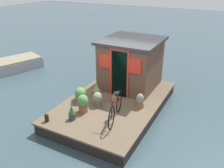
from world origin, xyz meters
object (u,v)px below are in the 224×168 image
Objects in this scene: bicycle at (115,108)px; potted_plant_rosemary at (83,103)px; potted_plant_mint at (140,101)px; potted_plant_sage at (96,90)px; potted_plant_geranium at (81,94)px; houseboat_cabin at (131,63)px; potted_plant_basil at (72,113)px; potted_plant_lavender at (98,98)px; mooring_bollard at (47,117)px; dinghy_boat at (14,64)px; potted_plant_fern at (115,96)px.

bicycle is 2.75× the size of potted_plant_rosemary.
potted_plant_rosemary is (-0.10, 1.12, -0.07)m from bicycle.
potted_plant_sage is (-0.01, 1.69, 0.00)m from potted_plant_mint.
bicycle reaches higher than potted_plant_geranium.
potted_plant_mint is (-1.41, -0.98, -0.71)m from houseboat_cabin.
potted_plant_mint is 2.06m from potted_plant_geranium.
potted_plant_rosemary is at bearing -4.80° from potted_plant_basil.
houseboat_cabin is at bearing -26.43° from potted_plant_sage.
potted_plant_lavender is (0.04, -0.67, -0.00)m from potted_plant_geranium.
potted_plant_sage is at bearing -12.92° from mooring_bollard.
potted_plant_basil is 2.27m from potted_plant_mint.
potted_plant_basil is at bearing 136.66° from potted_plant_mint.
potted_plant_sage is 0.17× the size of dinghy_boat.
houseboat_cabin reaches higher than dinghy_boat.
bicycle is 4.21× the size of potted_plant_fern.
potted_plant_sage is at bearing 8.80° from potted_plant_rosemary.
potted_plant_rosemary reaches higher than dinghy_boat.
potted_plant_mint is at bearing -89.74° from potted_plant_sage.
potted_plant_lavender is (0.57, -0.21, -0.05)m from potted_plant_rosemary.
potted_plant_rosemary reaches higher than potted_plant_lavender.
potted_plant_basil is at bearing -53.27° from mooring_bollard.
potted_plant_rosemary is 1.20m from mooring_bollard.
potted_plant_mint reaches higher than mooring_bollard.
potted_plant_basil is 1.76m from potted_plant_fern.
bicycle is 3.39× the size of potted_plant_lavender.
potted_plant_geranium reaches higher than potted_plant_mint.
houseboat_cabin is 3.20m from potted_plant_basil.
mooring_bollard is at bearing 149.72° from potted_plant_fern.
bicycle is at bearing -127.93° from potted_plant_sage.
mooring_bollard is at bearing 161.35° from houseboat_cabin.
potted_plant_geranium is at bearing 119.19° from potted_plant_fern.
potted_plant_geranium reaches higher than potted_plant_lavender.
bicycle reaches higher than mooring_bollard.
potted_plant_sage is (0.54, 0.38, -0.02)m from potted_plant_lavender.
houseboat_cabin is 0.75× the size of dinghy_boat.
potted_plant_rosemary is 1.17× the size of potted_plant_sage.
potted_plant_fern is (1.65, -0.62, -0.04)m from potted_plant_basil.
potted_plant_rosemary is at bearing -33.42° from mooring_bollard.
potted_plant_geranium is 1.02× the size of potted_plant_sage.
bicycle is 0.56× the size of dinghy_boat.
potted_plant_lavender is at bearing 112.69° from potted_plant_mint.
potted_plant_basil is 0.93× the size of potted_plant_geranium.
bicycle reaches higher than potted_plant_mint.
potted_plant_lavender reaches higher than potted_plant_fern.
potted_plant_geranium reaches higher than potted_plant_basil.
houseboat_cabin is 3.80m from mooring_bollard.
mooring_bollard is at bearing 167.08° from potted_plant_sage.
potted_plant_basil is at bearing 169.29° from houseboat_cabin.
potted_plant_rosemary is 1.26m from potted_plant_fern.
potted_plant_lavender is at bearing 145.98° from potted_plant_fern.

